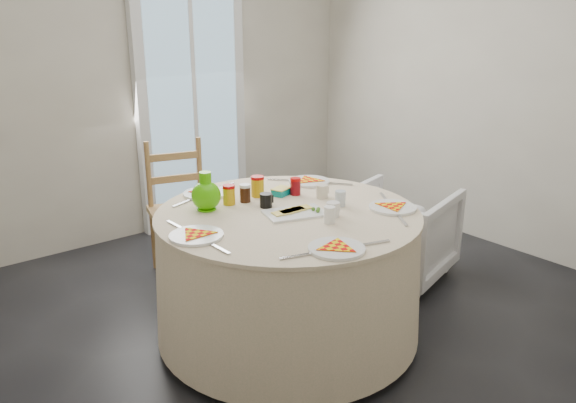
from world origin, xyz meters
TOP-DOWN VIEW (x-y plane):
  - floor at (0.00, 0.00)m, footprint 4.00×4.00m
  - wall_back at (0.00, 2.00)m, footprint 4.00×0.02m
  - wall_right at (2.00, 0.00)m, footprint 0.02×4.00m
  - glass_door at (0.40, 1.95)m, footprint 1.00×0.08m
  - table at (-0.16, -0.01)m, footprint 1.46×1.46m
  - wooden_chair at (-0.21, 1.07)m, footprint 0.51×0.50m
  - armchair at (0.93, 0.11)m, footprint 0.79×0.82m
  - place_settings at (-0.16, -0.01)m, footprint 1.56×1.56m
  - jar_cluster at (-0.14, 0.24)m, footprint 0.48×0.28m
  - butter_tub at (-0.00, 0.24)m, footprint 0.13×0.11m
  - green_pitcher at (-0.48, 0.28)m, footprint 0.20×0.20m
  - cheese_platter at (-0.16, -0.07)m, footprint 0.36×0.28m
  - mugs_glasses at (-0.02, -0.00)m, footprint 0.66×0.66m

SIDE VIEW (x-z plane):
  - floor at x=0.00m, z-range 0.00..0.00m
  - table at x=-0.16m, z-range 0.01..0.74m
  - armchair at x=0.93m, z-range 0.04..0.74m
  - wooden_chair at x=-0.21m, z-range 0.00..0.94m
  - place_settings at x=-0.16m, z-range 0.76..0.78m
  - cheese_platter at x=-0.16m, z-range 0.75..0.79m
  - butter_tub at x=0.00m, z-range 0.76..0.81m
  - mugs_glasses at x=-0.02m, z-range 0.76..0.86m
  - jar_cluster at x=-0.14m, z-range 0.75..0.89m
  - green_pitcher at x=-0.48m, z-range 0.77..0.97m
  - glass_door at x=0.40m, z-range 0.00..2.10m
  - wall_back at x=0.00m, z-range 0.00..2.60m
  - wall_right at x=2.00m, z-range 0.00..2.60m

